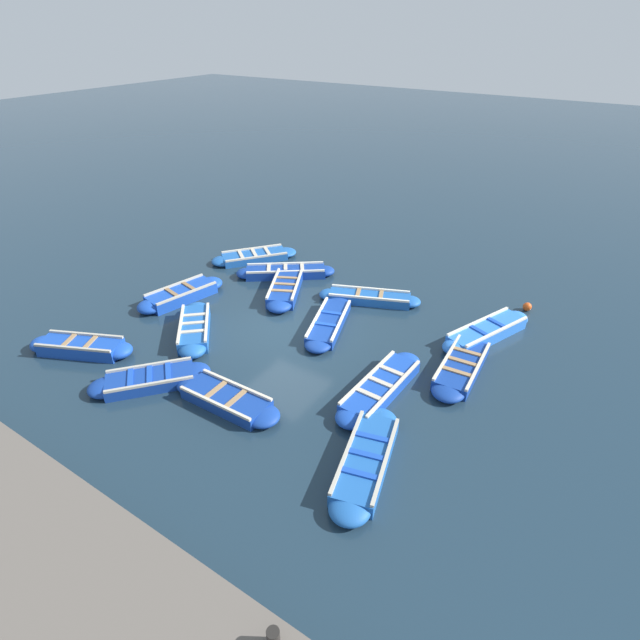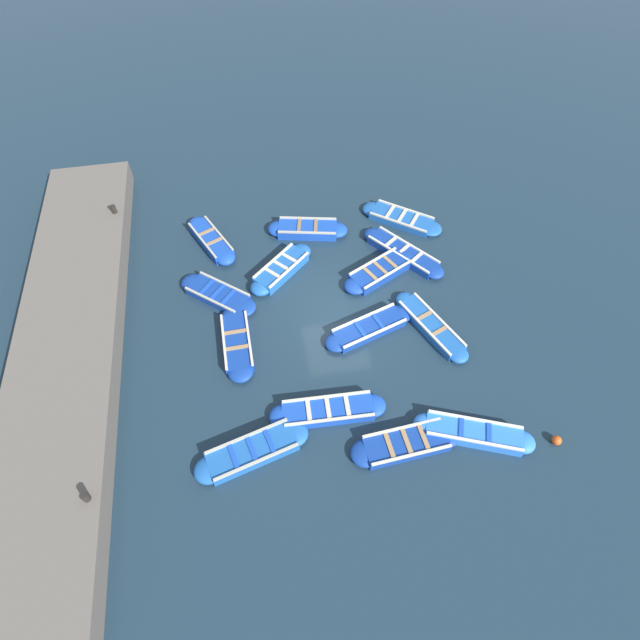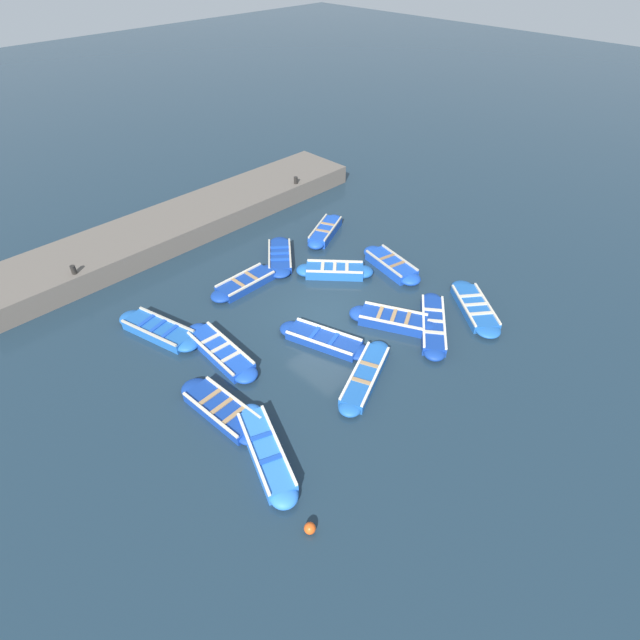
{
  "view_description": "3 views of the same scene",
  "coord_description": "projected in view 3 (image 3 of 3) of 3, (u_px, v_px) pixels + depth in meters",
  "views": [
    {
      "loc": [
        -10.91,
        -8.52,
        8.79
      ],
      "look_at": [
        0.77,
        -0.93,
        0.25
      ],
      "focal_mm": 28.0,
      "sensor_mm": 36.0,
      "label": 1
    },
    {
      "loc": [
        -2.73,
        -11.26,
        14.6
      ],
      "look_at": [
        -0.79,
        -0.76,
        0.5
      ],
      "focal_mm": 28.0,
      "sensor_mm": 36.0,
      "label": 2
    },
    {
      "loc": [
        10.15,
        -10.62,
        11.91
      ],
      "look_at": [
        0.24,
        -0.7,
        0.4
      ],
      "focal_mm": 28.0,
      "sensor_mm": 36.0,
      "label": 3
    }
  ],
  "objects": [
    {
      "name": "boat_tucked",
      "position": [
        222.0,
        410.0,
        15.17
      ],
      "size": [
        3.56,
        1.13,
        0.39
      ],
      "color": "navy",
      "rests_on": "ground"
    },
    {
      "name": "ground_plane",
      "position": [
        329.0,
        317.0,
        18.9
      ],
      "size": [
        120.0,
        120.0,
        0.0
      ],
      "primitive_type": "plane",
      "color": "#1C303F"
    },
    {
      "name": "boat_end_of_row",
      "position": [
        433.0,
        325.0,
        18.29
      ],
      "size": [
        2.91,
        3.54,
        0.4
      ],
      "color": "navy",
      "rests_on": "ground"
    },
    {
      "name": "boat_outer_left",
      "position": [
        221.0,
        352.0,
        17.16
      ],
      "size": [
        3.8,
        1.04,
        0.41
      ],
      "color": "#1947B7",
      "rests_on": "ground"
    },
    {
      "name": "buoy_orange_near",
      "position": [
        310.0,
        528.0,
        12.27
      ],
      "size": [
        0.3,
        0.3,
        0.3
      ],
      "primitive_type": "sphere",
      "color": "#E05119",
      "rests_on": "ground"
    },
    {
      "name": "boat_alongside",
      "position": [
        365.0,
        376.0,
        16.27
      ],
      "size": [
        2.05,
        3.63,
        0.38
      ],
      "color": "#1E59AD",
      "rests_on": "ground"
    },
    {
      "name": "boat_near_quay",
      "position": [
        393.0,
        320.0,
        18.46
      ],
      "size": [
        3.4,
        2.29,
        0.45
      ],
      "color": "navy",
      "rests_on": "ground"
    },
    {
      "name": "boat_mid_row",
      "position": [
        335.0,
        271.0,
        20.96
      ],
      "size": [
        2.96,
        2.78,
        0.47
      ],
      "color": "#1E59AD",
      "rests_on": "ground"
    },
    {
      "name": "boat_centre",
      "position": [
        324.0,
        340.0,
        17.66
      ],
      "size": [
        3.59,
        1.84,
        0.37
      ],
      "color": "navy",
      "rests_on": "ground"
    },
    {
      "name": "boat_bow_out",
      "position": [
        266.0,
        452.0,
        13.94
      ],
      "size": [
        3.74,
        2.09,
        0.45
      ],
      "color": "blue",
      "rests_on": "ground"
    },
    {
      "name": "boat_drifting",
      "position": [
        158.0,
        330.0,
        18.03
      ],
      "size": [
        3.74,
        1.76,
        0.42
      ],
      "color": "#1E59AD",
      "rests_on": "ground"
    },
    {
      "name": "boat_far_corner",
      "position": [
        475.0,
        308.0,
        19.11
      ],
      "size": [
        3.41,
        2.95,
        0.35
      ],
      "color": "#1E59AD",
      "rests_on": "ground"
    },
    {
      "name": "quay_wall",
      "position": [
        187.0,
        221.0,
        23.78
      ],
      "size": [
        3.35,
        18.79,
        0.92
      ],
      "color": "#605951",
      "rests_on": "ground"
    },
    {
      "name": "boat_outer_right",
      "position": [
        325.0,
        231.0,
        23.57
      ],
      "size": [
        2.05,
        3.28,
        0.46
      ],
      "color": "#1947B7",
      "rests_on": "ground"
    },
    {
      "name": "boat_stern_in",
      "position": [
        280.0,
        257.0,
        21.91
      ],
      "size": [
        3.09,
        2.83,
        0.38
      ],
      "color": "navy",
      "rests_on": "ground"
    },
    {
      "name": "boat_broadside",
      "position": [
        391.0,
        265.0,
        21.33
      ],
      "size": [
        3.46,
        1.59,
        0.46
      ],
      "color": "#1947B7",
      "rests_on": "ground"
    },
    {
      "name": "boat_inner_gap",
      "position": [
        246.0,
        283.0,
        20.35
      ],
      "size": [
        0.98,
        3.32,
        0.39
      ],
      "color": "navy",
      "rests_on": "ground"
    },
    {
      "name": "bollard_mid_north",
      "position": [
        296.0,
        180.0,
        25.89
      ],
      "size": [
        0.2,
        0.2,
        0.35
      ],
      "primitive_type": "cylinder",
      "color": "black",
      "rests_on": "quay_wall"
    },
    {
      "name": "bollard_north",
      "position": [
        73.0,
        270.0,
        19.42
      ],
      "size": [
        0.2,
        0.2,
        0.35
      ],
      "primitive_type": "cylinder",
      "color": "black",
      "rests_on": "quay_wall"
    }
  ]
}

